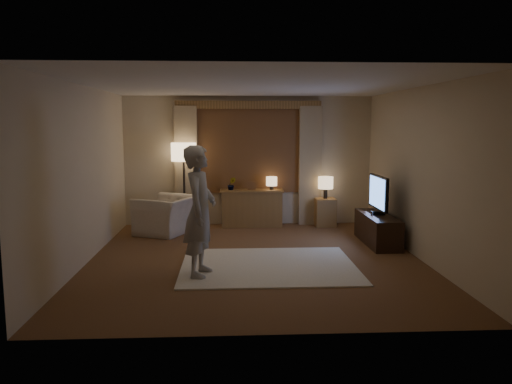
{
  "coord_description": "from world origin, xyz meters",
  "views": [
    {
      "loc": [
        -0.38,
        -7.36,
        2.04
      ],
      "look_at": [
        0.04,
        0.6,
        0.95
      ],
      "focal_mm": 35.0,
      "sensor_mm": 36.0,
      "label": 1
    }
  ],
  "objects": [
    {
      "name": "floor_lamp",
      "position": [
        -1.28,
        2.5,
        1.41
      ],
      "size": [
        0.49,
        0.49,
        1.68
      ],
      "color": "black",
      "rests_on": "floor"
    },
    {
      "name": "table_lamp_sideboard",
      "position": [
        0.46,
        2.5,
        0.9
      ],
      "size": [
        0.22,
        0.22,
        0.3
      ],
      "color": "black",
      "rests_on": "sideboard"
    },
    {
      "name": "sideboard",
      "position": [
        0.06,
        2.5,
        0.35
      ],
      "size": [
        1.2,
        0.4,
        0.7
      ],
      "primitive_type": "cube",
      "color": "brown",
      "rests_on": "floor"
    },
    {
      "name": "person",
      "position": [
        -0.78,
        -0.79,
        0.89
      ],
      "size": [
        0.53,
        0.7,
        1.75
      ],
      "primitive_type": "imported",
      "rotation": [
        0.0,
        0.0,
        1.38
      ],
      "color": "#B1AAA3",
      "rests_on": "rug"
    },
    {
      "name": "rug",
      "position": [
        0.17,
        -0.39,
        0.01
      ],
      "size": [
        2.5,
        2.0,
        0.02
      ],
      "primitive_type": "cube",
      "color": "#F1E4CA",
      "rests_on": "floor"
    },
    {
      "name": "tv_stand",
      "position": [
        2.15,
        0.91,
        0.25
      ],
      "size": [
        0.45,
        1.4,
        0.5
      ],
      "primitive_type": "cube",
      "color": "black",
      "rests_on": "floor"
    },
    {
      "name": "armchair",
      "position": [
        -1.56,
        1.94,
        0.35
      ],
      "size": [
        1.29,
        1.36,
        0.69
      ],
      "primitive_type": "imported",
      "rotation": [
        0.0,
        0.0,
        -2.01
      ],
      "color": "beige",
      "rests_on": "floor"
    },
    {
      "name": "table_lamp_side",
      "position": [
        1.54,
        2.45,
        0.87
      ],
      "size": [
        0.3,
        0.3,
        0.44
      ],
      "color": "black",
      "rests_on": "side_table"
    },
    {
      "name": "tv",
      "position": [
        2.15,
        0.91,
        0.87
      ],
      "size": [
        0.23,
        0.93,
        0.67
      ],
      "color": "black",
      "rests_on": "tv_stand"
    },
    {
      "name": "side_table",
      "position": [
        1.54,
        2.45,
        0.28
      ],
      "size": [
        0.4,
        0.4,
        0.56
      ],
      "primitive_type": "cube",
      "color": "brown",
      "rests_on": "floor"
    },
    {
      "name": "plant",
      "position": [
        -0.34,
        2.5,
        0.85
      ],
      "size": [
        0.17,
        0.13,
        0.3
      ],
      "primitive_type": "imported",
      "color": "#999999",
      "rests_on": "sideboard"
    },
    {
      "name": "picture_frame",
      "position": [
        0.06,
        2.5,
        0.8
      ],
      "size": [
        0.16,
        0.02,
        0.2
      ],
      "primitive_type": "cube",
      "color": "brown",
      "rests_on": "sideboard"
    },
    {
      "name": "room",
      "position": [
        0.0,
        0.5,
        1.33
      ],
      "size": [
        5.04,
        5.54,
        2.64
      ],
      "color": "brown",
      "rests_on": "ground"
    }
  ]
}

